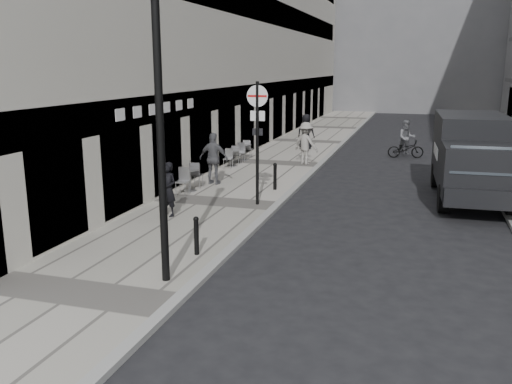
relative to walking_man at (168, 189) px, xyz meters
The scene contains 15 objects.
sidewalk 9.76m from the walking_man, 85.79° to the left, with size 4.00×60.00×0.12m, color #A29B92.
building_far 48.93m from the walking_man, 84.95° to the left, with size 24.00×16.00×22.00m, color slate.
walking_man is the anchor object (origin of this frame).
sign_post 3.41m from the walking_man, 44.55° to the left, with size 0.67×0.10×3.88m.
lamppost 5.67m from the walking_man, 64.97° to the right, with size 0.28×0.28×6.28m.
bollard_near 3.60m from the walking_man, 53.86° to the right, with size 0.12×0.12×0.86m, color black.
bollard_far 4.79m from the walking_man, 63.72° to the left, with size 0.12×0.12×0.91m, color black.
panel_van 10.22m from the walking_man, 31.40° to the left, with size 2.45×6.09×2.83m.
cyclist 14.91m from the walking_man, 64.74° to the left, with size 1.81×0.92×1.87m.
pedestrian_a 4.54m from the walking_man, 94.03° to the left, with size 1.13×0.47×1.94m, color #515156.
pedestrian_b 9.90m from the walking_man, 77.68° to the left, with size 1.22×0.70×1.90m, color gray.
pedestrian_c 14.29m from the walking_man, 85.31° to the left, with size 0.91×0.59×1.86m, color black.
cafe_table_near 3.24m from the walking_man, 102.67° to the left, with size 0.73×1.66×0.94m.
cafe_table_mid 8.28m from the walking_man, 96.16° to the left, with size 0.66×1.49×0.85m.
cafe_table_far 9.94m from the walking_man, 95.12° to the left, with size 0.69×1.55×0.88m.
Camera 1 is at (4.26, -5.79, 4.47)m, focal length 38.00 mm.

